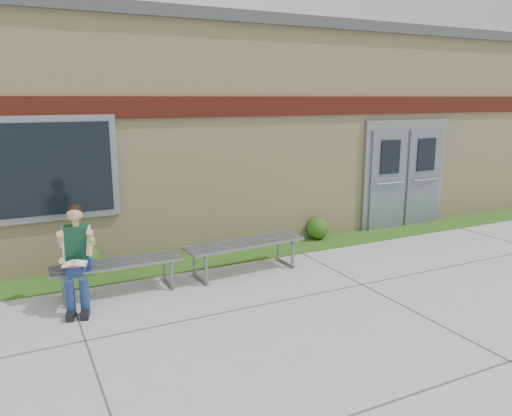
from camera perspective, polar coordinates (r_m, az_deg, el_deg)
ground at (r=6.84m, az=7.98°, el=-11.38°), size 80.00×80.00×0.00m
grass_strip at (r=8.95m, az=-1.45°, el=-5.35°), size 16.00×0.80×0.02m
school_building at (r=11.70m, az=-8.64°, el=9.19°), size 16.20×6.22×4.20m
bench_left at (r=7.43m, az=-15.51°, el=-6.75°), size 1.83×0.52×0.47m
bench_right at (r=8.00m, az=-1.30°, el=-4.69°), size 1.98×0.67×0.51m
girl at (r=7.05m, az=-19.80°, el=-5.02°), size 0.51×0.86×1.38m
shrub_mid at (r=8.42m, az=-18.88°, el=-5.55°), size 0.45×0.45×0.45m
shrub_east at (r=9.92m, az=7.05°, el=-2.28°), size 0.44×0.44×0.44m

